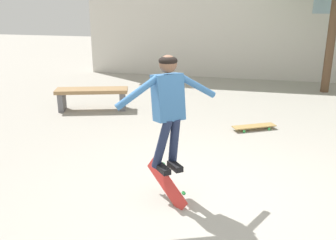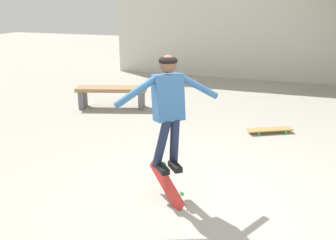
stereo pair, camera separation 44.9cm
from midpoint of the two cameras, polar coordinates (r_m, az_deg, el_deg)
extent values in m
plane|color=#A39E93|center=(4.91, 9.12, -12.32)|extent=(40.00, 40.00, 0.00)
cube|color=beige|center=(12.29, 16.78, 15.66)|extent=(10.26, 0.40, 4.23)
cube|color=#99754C|center=(8.81, -7.15, 4.71)|extent=(1.70, 0.92, 0.08)
cube|color=slate|center=(9.01, -11.47, 3.15)|extent=(0.23, 0.41, 0.42)
cube|color=slate|center=(8.79, -2.60, 3.13)|extent=(0.23, 0.41, 0.42)
cube|color=teal|center=(4.44, 2.90, 3.43)|extent=(0.45, 0.44, 0.58)
sphere|color=brown|center=(4.36, 2.98, 8.50)|extent=(0.30, 0.30, 0.21)
ellipsoid|color=black|center=(4.35, 2.99, 8.97)|extent=(0.31, 0.31, 0.12)
cylinder|color=#1E2847|center=(4.65, 3.75, -3.37)|extent=(0.25, 0.36, 0.72)
cube|color=black|center=(4.75, 3.82, -7.16)|extent=(0.24, 0.26, 0.07)
cylinder|color=#1E2847|center=(4.58, 1.81, -3.65)|extent=(0.34, 0.28, 0.72)
cube|color=black|center=(4.69, 1.92, -7.49)|extent=(0.24, 0.26, 0.07)
cylinder|color=teal|center=(4.59, 7.43, 5.09)|extent=(0.47, 0.41, 0.36)
cylinder|color=teal|center=(4.27, -1.92, 4.28)|extent=(0.47, 0.41, 0.36)
cube|color=red|center=(4.82, 2.46, -9.73)|extent=(0.64, 0.46, 0.55)
cylinder|color=green|center=(4.70, 4.94, -11.22)|extent=(0.07, 0.08, 0.05)
cylinder|color=green|center=(4.82, 3.63, -12.68)|extent=(0.07, 0.08, 0.05)
cylinder|color=green|center=(4.89, 2.09, -6.74)|extent=(0.07, 0.08, 0.05)
cylinder|color=green|center=(5.01, 0.90, -8.25)|extent=(0.07, 0.08, 0.05)
cube|color=#AD894C|center=(7.49, 16.98, -1.40)|extent=(0.87, 0.61, 0.02)
cylinder|color=green|center=(7.73, 18.37, -1.32)|extent=(0.06, 0.04, 0.05)
cylinder|color=green|center=(7.53, 19.17, -1.89)|extent=(0.06, 0.04, 0.05)
cylinder|color=green|center=(7.50, 14.72, -1.56)|extent=(0.06, 0.04, 0.05)
cylinder|color=green|center=(7.30, 15.44, -2.16)|extent=(0.06, 0.04, 0.05)
camera|label=1|loc=(0.22, -87.16, 0.92)|focal=40.00mm
camera|label=2|loc=(0.22, 92.84, -0.92)|focal=40.00mm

